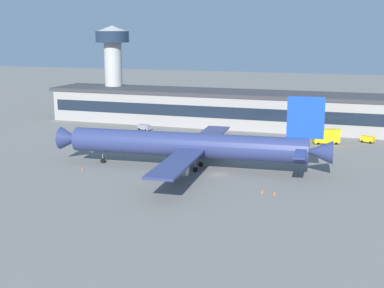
{
  "coord_description": "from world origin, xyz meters",
  "views": [
    {
      "loc": [
        30.89,
        -110.38,
        31.21
      ],
      "look_at": [
        -8.56,
        6.47,
        5.0
      ],
      "focal_mm": 49.75,
      "sensor_mm": 36.0,
      "label": 1
    }
  ],
  "objects_px": {
    "follow_me_car": "(144,127)",
    "traffic_cone_2": "(82,169)",
    "airliner": "(190,145)",
    "traffic_cone_1": "(275,193)",
    "control_tower": "(113,61)",
    "baggage_tug": "(368,139)",
    "traffic_cone_0": "(262,191)",
    "catering_truck": "(327,136)"
  },
  "relations": [
    {
      "from": "airliner",
      "to": "control_tower",
      "type": "relative_size",
      "value": 1.95
    },
    {
      "from": "airliner",
      "to": "traffic_cone_2",
      "type": "relative_size",
      "value": 110.17
    },
    {
      "from": "airliner",
      "to": "traffic_cone_0",
      "type": "relative_size",
      "value": 92.43
    },
    {
      "from": "traffic_cone_0",
      "to": "airliner",
      "type": "bearing_deg",
      "value": 145.56
    },
    {
      "from": "catering_truck",
      "to": "airliner",
      "type": "bearing_deg",
      "value": -125.43
    },
    {
      "from": "control_tower",
      "to": "airliner",
      "type": "bearing_deg",
      "value": -50.92
    },
    {
      "from": "traffic_cone_2",
      "to": "follow_me_car",
      "type": "bearing_deg",
      "value": 97.63
    },
    {
      "from": "follow_me_car",
      "to": "traffic_cone_1",
      "type": "height_order",
      "value": "follow_me_car"
    },
    {
      "from": "control_tower",
      "to": "traffic_cone_2",
      "type": "height_order",
      "value": "control_tower"
    },
    {
      "from": "follow_me_car",
      "to": "traffic_cone_2",
      "type": "bearing_deg",
      "value": -82.37
    },
    {
      "from": "traffic_cone_1",
      "to": "control_tower",
      "type": "bearing_deg",
      "value": 133.68
    },
    {
      "from": "traffic_cone_1",
      "to": "traffic_cone_2",
      "type": "xyz_separation_m",
      "value": [
        -45.08,
        4.39,
        -0.04
      ]
    },
    {
      "from": "airliner",
      "to": "baggage_tug",
      "type": "xyz_separation_m",
      "value": [
        38.63,
        44.1,
        -4.52
      ]
    },
    {
      "from": "control_tower",
      "to": "baggage_tug",
      "type": "xyz_separation_m",
      "value": [
        89.94,
        -19.08,
        -19.59
      ]
    },
    {
      "from": "follow_me_car",
      "to": "traffic_cone_2",
      "type": "xyz_separation_m",
      "value": [
        6.78,
        -50.66,
        -0.8
      ]
    },
    {
      "from": "traffic_cone_0",
      "to": "traffic_cone_1",
      "type": "distance_m",
      "value": 2.51
    },
    {
      "from": "airliner",
      "to": "traffic_cone_1",
      "type": "distance_m",
      "value": 26.43
    },
    {
      "from": "traffic_cone_1",
      "to": "traffic_cone_2",
      "type": "distance_m",
      "value": 45.29
    },
    {
      "from": "catering_truck",
      "to": "traffic_cone_2",
      "type": "height_order",
      "value": "catering_truck"
    },
    {
      "from": "control_tower",
      "to": "traffic_cone_2",
      "type": "bearing_deg",
      "value": -68.68
    },
    {
      "from": "traffic_cone_0",
      "to": "traffic_cone_2",
      "type": "distance_m",
      "value": 42.79
    },
    {
      "from": "airliner",
      "to": "baggage_tug",
      "type": "bearing_deg",
      "value": 48.78
    },
    {
      "from": "airliner",
      "to": "follow_me_car",
      "type": "bearing_deg",
      "value": 125.75
    },
    {
      "from": "control_tower",
      "to": "traffic_cone_1",
      "type": "xyz_separation_m",
      "value": [
        73.33,
        -76.79,
        -20.34
      ]
    },
    {
      "from": "airliner",
      "to": "control_tower",
      "type": "distance_m",
      "value": 82.77
    },
    {
      "from": "control_tower",
      "to": "traffic_cone_0",
      "type": "xyz_separation_m",
      "value": [
        70.84,
        -76.57,
        -20.32
      ]
    },
    {
      "from": "baggage_tug",
      "to": "traffic_cone_0",
      "type": "xyz_separation_m",
      "value": [
        -19.1,
        -57.49,
        -0.73
      ]
    },
    {
      "from": "airliner",
      "to": "baggage_tug",
      "type": "relative_size",
      "value": 15.83
    },
    {
      "from": "airliner",
      "to": "control_tower",
      "type": "bearing_deg",
      "value": 129.08
    },
    {
      "from": "catering_truck",
      "to": "traffic_cone_0",
      "type": "height_order",
      "value": "catering_truck"
    },
    {
      "from": "baggage_tug",
      "to": "catering_truck",
      "type": "height_order",
      "value": "catering_truck"
    },
    {
      "from": "control_tower",
      "to": "follow_me_car",
      "type": "bearing_deg",
      "value": -45.36
    },
    {
      "from": "catering_truck",
      "to": "traffic_cone_2",
      "type": "bearing_deg",
      "value": -136.53
    },
    {
      "from": "traffic_cone_0",
      "to": "traffic_cone_2",
      "type": "relative_size",
      "value": 1.19
    },
    {
      "from": "follow_me_car",
      "to": "catering_truck",
      "type": "height_order",
      "value": "catering_truck"
    },
    {
      "from": "baggage_tug",
      "to": "traffic_cone_2",
      "type": "xyz_separation_m",
      "value": [
        -61.68,
        -53.33,
        -0.79
      ]
    },
    {
      "from": "airliner",
      "to": "traffic_cone_0",
      "type": "xyz_separation_m",
      "value": [
        19.53,
        -13.39,
        -5.25
      ]
    },
    {
      "from": "airliner",
      "to": "traffic_cone_0",
      "type": "height_order",
      "value": "airliner"
    },
    {
      "from": "catering_truck",
      "to": "traffic_cone_0",
      "type": "bearing_deg",
      "value": -98.78
    },
    {
      "from": "airliner",
      "to": "control_tower",
      "type": "xyz_separation_m",
      "value": [
        -51.3,
        63.17,
        15.07
      ]
    },
    {
      "from": "airliner",
      "to": "catering_truck",
      "type": "height_order",
      "value": "airliner"
    },
    {
      "from": "baggage_tug",
      "to": "traffic_cone_0",
      "type": "distance_m",
      "value": 60.59
    }
  ]
}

